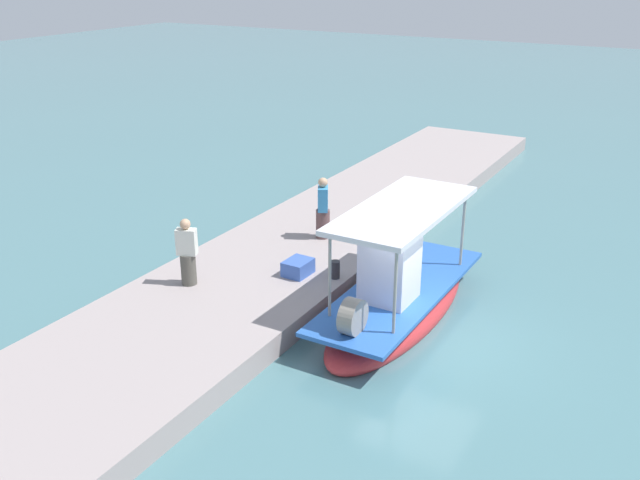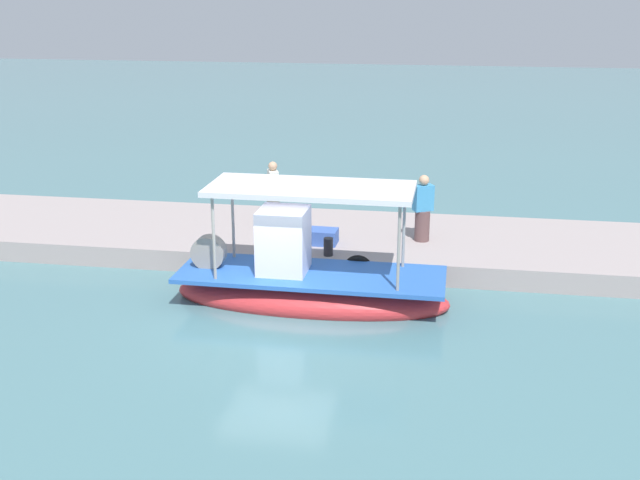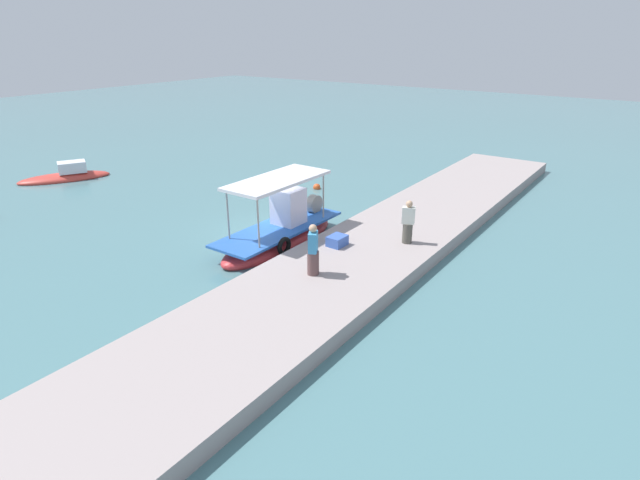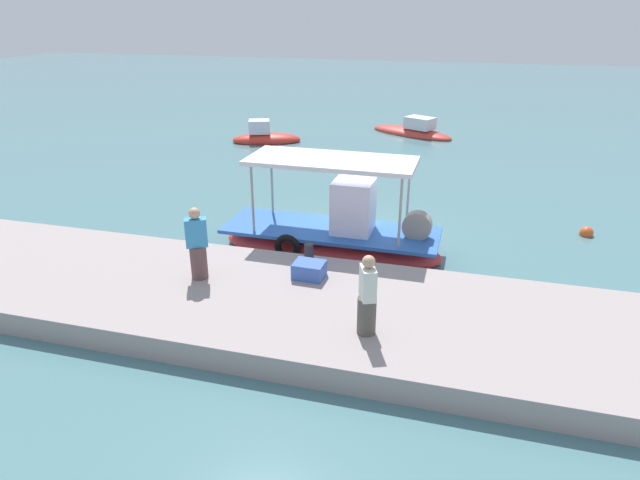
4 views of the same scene
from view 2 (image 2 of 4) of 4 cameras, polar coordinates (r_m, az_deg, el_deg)
The scene contains 7 objects.
ground_plane at distance 17.70m, azimuth -3.15°, elevation -5.52°, with size 120.00×120.00×0.00m, color slate.
dock_quay at distance 21.93m, azimuth -0.50°, elevation -0.03°, with size 36.00×4.64×0.56m, color #9F918F.
main_fishing_boat at distance 18.23m, azimuth -0.94°, elevation -3.06°, with size 6.42×2.17×3.15m.
fisherman_near_bollard at distance 22.82m, azimuth -3.41°, elevation 3.40°, with size 0.49×0.55×1.71m.
fisherman_by_crate at distance 20.97m, azimuth 7.45°, elevation 2.08°, with size 0.58×0.54×1.79m.
mooring_bollard at distance 19.79m, azimuth 0.61°, elevation -0.50°, with size 0.24×0.24×0.46m, color #2D2D33.
cargo_crate at distance 20.70m, azimuth 0.24°, elevation 0.25°, with size 0.73×0.59×0.39m, color #3B5FB6.
Camera 2 is at (-3.63, 15.84, 7.02)m, focal length 44.19 mm.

